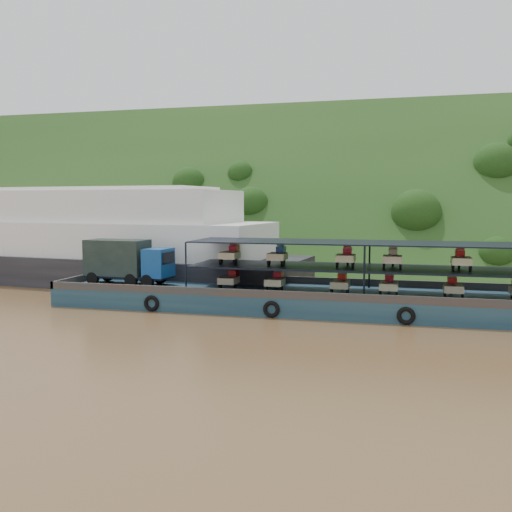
# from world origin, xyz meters

# --- Properties ---
(ground) EXTENTS (160.00, 160.00, 0.00)m
(ground) POSITION_xyz_m (0.00, 0.00, 0.00)
(ground) COLOR brown
(ground) RESTS_ON ground
(hillside) EXTENTS (140.00, 39.60, 39.60)m
(hillside) POSITION_xyz_m (0.00, 36.00, 0.00)
(hillside) COLOR #173714
(hillside) RESTS_ON ground
(cargo_barge) EXTENTS (35.00, 7.18, 4.54)m
(cargo_barge) POSITION_xyz_m (1.67, 0.25, 1.09)
(cargo_barge) COLOR #132D44
(cargo_barge) RESTS_ON ground
(passenger_ferry) EXTENTS (42.28, 14.39, 8.40)m
(passenger_ferry) POSITION_xyz_m (-20.20, 8.83, 3.64)
(passenger_ferry) COLOR black
(passenger_ferry) RESTS_ON ground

